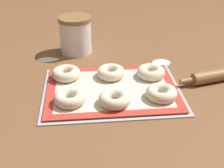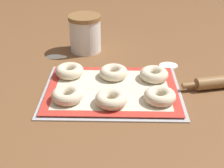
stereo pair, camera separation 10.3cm
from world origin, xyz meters
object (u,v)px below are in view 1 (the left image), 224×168
bagel_back_left (66,73)px  bagel_back_center (111,72)px  baking_tray (112,90)px  bagel_front_center (115,99)px  flour_canister (75,35)px  bagel_front_right (161,93)px  bagel_front_left (70,98)px  bagel_back_right (151,72)px

bagel_back_left → bagel_back_center: (0.16, -0.01, 0.00)m
baking_tray → bagel_back_left: 0.18m
bagel_front_center → flour_canister: (-0.12, 0.42, 0.05)m
bagel_back_center → flour_canister: size_ratio=0.65×
bagel_back_left → flour_canister: bearing=82.1°
bagel_front_right → bagel_back_left: bearing=152.2°
bagel_front_left → flour_canister: flour_canister is taller
bagel_front_center → bagel_front_right: bearing=7.6°
baking_tray → bagel_back_center: bearing=87.5°
bagel_front_center → bagel_back_center: bearing=88.7°
bagel_front_right → bagel_back_left: same height
bagel_front_left → bagel_front_center: bearing=-7.9°
bagel_back_left → bagel_front_right: bearing=-27.8°
bagel_back_right → bagel_front_left: bearing=-153.3°
baking_tray → bagel_front_left: size_ratio=4.57×
bagel_front_right → bagel_back_center: 0.21m
baking_tray → bagel_front_center: size_ratio=4.57×
bagel_back_left → bagel_back_center: size_ratio=1.00×
baking_tray → bagel_front_right: size_ratio=4.57×
bagel_front_left → bagel_back_right: same height
bagel_front_left → bagel_back_left: size_ratio=1.00×
bagel_front_left → bagel_back_center: (0.14, 0.15, 0.00)m
baking_tray → bagel_back_right: (0.14, 0.07, 0.02)m
bagel_front_left → bagel_back_left: bearing=95.7°
bagel_front_center → bagel_back_left: same height
flour_canister → bagel_back_center: bearing=-64.1°
bagel_back_center → bagel_back_right: (0.14, -0.01, 0.00)m
bagel_front_center → bagel_front_right: same height
bagel_front_right → bagel_front_center: bearing=-172.4°
bagel_front_right → bagel_back_right: (-0.00, 0.14, 0.00)m
bagel_back_left → flour_canister: (0.03, 0.24, 0.05)m
bagel_front_right → flour_canister: bearing=123.6°
flour_canister → bagel_front_left: bearing=-92.5°
bagel_back_center → bagel_back_right: 0.14m
bagel_front_center → bagel_back_left: size_ratio=1.00×
baking_tray → bagel_front_right: (0.15, -0.07, 0.02)m
bagel_front_center → bagel_back_left: 0.23m
baking_tray → bagel_back_center: size_ratio=4.57×
bagel_front_right → bagel_front_left: bearing=-179.8°
bagel_front_left → flour_canister: 0.41m
bagel_front_right → flour_canister: size_ratio=0.65×
baking_tray → bagel_back_center: 0.08m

